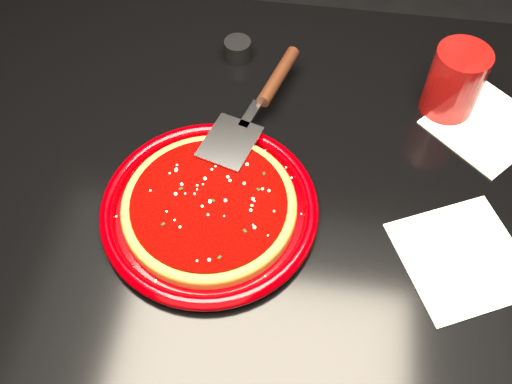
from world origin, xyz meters
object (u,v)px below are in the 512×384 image
Objects in this scene: pizza_server at (257,106)px; ramekin at (238,50)px; plate at (210,208)px; table at (258,288)px; cup at (455,82)px.

ramekin is (-0.05, 0.14, -0.02)m from pizza_server.
plate is 1.00× the size of pizza_server.
cup is (0.27, 0.18, 0.43)m from table.
ramekin reaches higher than plate.
plate is at bearing -87.93° from ramekin.
table is 0.47m from ramekin.
pizza_server is (-0.02, 0.11, 0.41)m from table.
ramekin is at bearing 127.06° from pizza_server.
cup is 0.35m from ramekin.
pizza_server is 0.15m from ramekin.
pizza_server is (0.04, 0.17, 0.03)m from plate.
plate is 2.66× the size of cup.
plate is at bearing -130.90° from table.
plate is at bearing -143.37° from cup.
plate is 0.18m from pizza_server.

